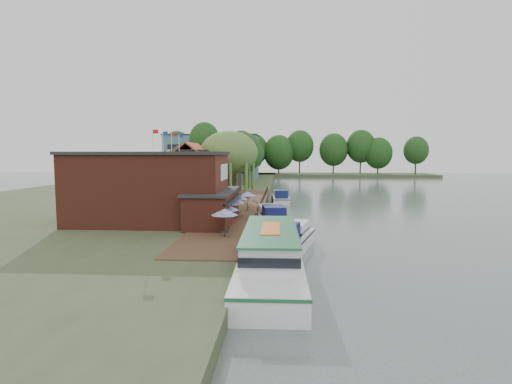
{
  "coord_description": "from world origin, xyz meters",
  "views": [
    {
      "loc": [
        -2.52,
        -40.36,
        8.07
      ],
      "look_at": [
        -6.0,
        12.0,
        3.0
      ],
      "focal_mm": 28.0,
      "sensor_mm": 36.0,
      "label": 1
    }
  ],
  "objects": [
    {
      "name": "cruiser_1",
      "position": [
        -3.74,
        4.05,
        1.23
      ],
      "size": [
        4.89,
        10.51,
        2.46
      ],
      "primitive_type": null,
      "rotation": [
        0.0,
        0.0,
        0.17
      ],
      "color": "silver",
      "rests_on": "ground"
    },
    {
      "name": "cottage_c",
      "position": [
        -14.0,
        33.0,
        5.25
      ],
      "size": [
        7.6,
        7.6,
        8.5
      ],
      "primitive_type": null,
      "color": "black",
      "rests_on": "land_bank"
    },
    {
      "name": "quay_deck",
      "position": [
        -8.0,
        10.0,
        1.05
      ],
      "size": [
        6.0,
        50.0,
        0.1
      ],
      "primitive_type": "cube",
      "color": "#47301E",
      "rests_on": "land_bank"
    },
    {
      "name": "cruiser_2",
      "position": [
        -2.73,
        25.07,
        1.13
      ],
      "size": [
        3.41,
        9.53,
        2.26
      ],
      "primitive_type": null,
      "rotation": [
        0.0,
        0.0,
        0.04
      ],
      "color": "silver",
      "rests_on": "ground"
    },
    {
      "name": "umbrella_2",
      "position": [
        -8.04,
        -0.67,
        2.29
      ],
      "size": [
        2.42,
        2.42,
        2.38
      ],
      "primitive_type": null,
      "color": "navy",
      "rests_on": "quay_deck"
    },
    {
      "name": "hotel_block",
      "position": [
        -22.0,
        70.0,
        7.15
      ],
      "size": [
        25.4,
        12.4,
        12.3
      ],
      "primitive_type": null,
      "color": "#38666B",
      "rests_on": "land_bank"
    },
    {
      "name": "umbrella_4",
      "position": [
        -7.51,
        4.2,
        2.29
      ],
      "size": [
        2.27,
        2.27,
        2.38
      ],
      "primitive_type": null,
      "color": "navy",
      "rests_on": "quay_deck"
    },
    {
      "name": "umbrella_1",
      "position": [
        -7.65,
        -4.51,
        2.29
      ],
      "size": [
        2.44,
        2.44,
        2.38
      ],
      "primitive_type": null,
      "color": "navy",
      "rests_on": "quay_deck"
    },
    {
      "name": "land_bank",
      "position": [
        -30.0,
        35.0,
        0.5
      ],
      "size": [
        50.0,
        140.0,
        1.0
      ],
      "primitive_type": "cube",
      "color": "#384728",
      "rests_on": "ground"
    },
    {
      "name": "cottage_b",
      "position": [
        -18.0,
        24.0,
        5.25
      ],
      "size": [
        9.6,
        8.6,
        8.5
      ],
      "primitive_type": null,
      "color": "beige",
      "rests_on": "land_bank"
    },
    {
      "name": "quay_rail",
      "position": [
        -5.3,
        10.5,
        1.5
      ],
      "size": [
        0.2,
        49.0,
        1.0
      ],
      "primitive_type": null,
      "color": "black",
      "rests_on": "land_bank"
    },
    {
      "name": "swan",
      "position": [
        -4.5,
        -9.75,
        0.22
      ],
      "size": [
        0.44,
        0.44,
        0.44
      ],
      "primitive_type": "sphere",
      "color": "white",
      "rests_on": "ground"
    },
    {
      "name": "bank_tree_0",
      "position": [
        -18.72,
        42.1,
        7.79
      ],
      "size": [
        6.23,
        6.23,
        13.58
      ],
      "primitive_type": null,
      "color": "#143811",
      "rests_on": "land_bank"
    },
    {
      "name": "umbrella_5",
      "position": [
        -6.75,
        7.86,
        2.29
      ],
      "size": [
        2.05,
        2.05,
        2.38
      ],
      "primitive_type": null,
      "color": "#1B3399",
      "rests_on": "quay_deck"
    },
    {
      "name": "bank_tree_4",
      "position": [
        -11.33,
        84.02,
        6.41
      ],
      "size": [
        6.41,
        6.41,
        10.82
      ],
      "primitive_type": null,
      "color": "#143811",
      "rests_on": "land_bank"
    },
    {
      "name": "bank_tree_1",
      "position": [
        -11.02,
        48.68,
        6.9
      ],
      "size": [
        7.87,
        7.87,
        11.81
      ],
      "primitive_type": null,
      "color": "#143811",
      "rests_on": "land_bank"
    },
    {
      "name": "willow",
      "position": [
        -10.5,
        19.0,
        6.21
      ],
      "size": [
        8.6,
        8.6,
        10.43
      ],
      "primitive_type": null,
      "color": "#476B2D",
      "rests_on": "land_bank"
    },
    {
      "name": "bank_tree_5",
      "position": [
        -16.21,
        93.16,
        8.38
      ],
      "size": [
        8.37,
        8.37,
        14.76
      ],
      "primitive_type": null,
      "color": "#143811",
      "rests_on": "land_bank"
    },
    {
      "name": "pub",
      "position": [
        -14.0,
        -1.0,
        4.65
      ],
      "size": [
        20.0,
        11.0,
        7.3
      ],
      "primitive_type": null,
      "color": "maroon",
      "rests_on": "land_bank"
    },
    {
      "name": "bank_tree_2",
      "position": [
        -14.82,
        58.81,
        7.23
      ],
      "size": [
        7.26,
        7.26,
        12.47
      ],
      "primitive_type": null,
      "color": "#143811",
      "rests_on": "land_bank"
    },
    {
      "name": "umbrella_3",
      "position": [
        -7.63,
        1.09,
        2.29
      ],
      "size": [
        2.41,
        2.41,
        2.38
      ],
      "primitive_type": null,
      "color": "#1D1B97",
      "rests_on": "quay_deck"
    },
    {
      "name": "tour_boat",
      "position": [
        -3.26,
        -15.33,
        1.63
      ],
      "size": [
        4.43,
        14.98,
        3.26
      ],
      "primitive_type": null,
      "rotation": [
        0.0,
        0.0,
        0.02
      ],
      "color": "silver",
      "rests_on": "ground"
    },
    {
      "name": "cottage_a",
      "position": [
        -15.0,
        14.0,
        5.25
      ],
      "size": [
        8.6,
        7.6,
        8.5
      ],
      "primitive_type": null,
      "color": "black",
      "rests_on": "land_bank"
    },
    {
      "name": "cruiser_0",
      "position": [
        -2.1,
        -7.82,
        1.29
      ],
      "size": [
        5.87,
        11.08,
        2.59
      ],
      "primitive_type": null,
      "rotation": [
        0.0,
        0.0,
        -0.24
      ],
      "color": "white",
      "rests_on": "ground"
    },
    {
      "name": "umbrella_0",
      "position": [
        -7.33,
        -7.54,
        2.29
      ],
      "size": [
        2.32,
        2.32,
        2.38
      ],
      "primitive_type": null,
      "color": "navy",
      "rests_on": "quay_deck"
    },
    {
      "name": "ground",
      "position": [
        0.0,
        0.0,
        0.0
      ],
      "size": [
        260.0,
        260.0,
        0.0
      ],
      "primitive_type": "plane",
      "color": "#4A5655",
      "rests_on": "ground"
    },
    {
      "name": "bank_tree_3",
      "position": [
        -12.17,
        77.73,
        6.56
      ],
      "size": [
        8.0,
        8.0,
        11.12
      ],
      "primitive_type": null,
      "color": "#143811",
      "rests_on": "land_bank"
    }
  ]
}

